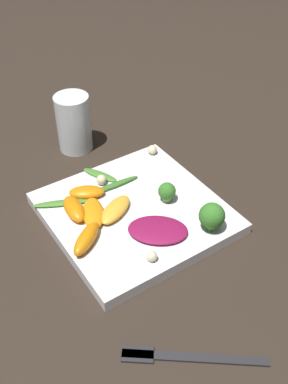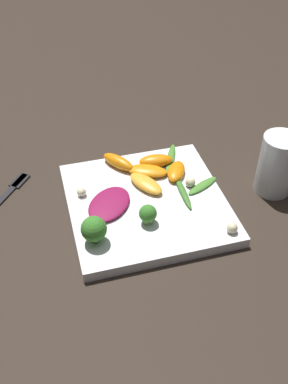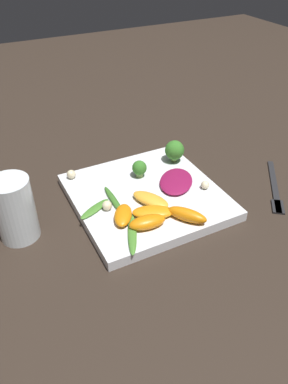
# 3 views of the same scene
# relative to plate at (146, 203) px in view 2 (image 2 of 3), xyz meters

# --- Properties ---
(ground_plane) EXTENTS (2.40, 2.40, 0.00)m
(ground_plane) POSITION_rel_plate_xyz_m (0.00, 0.00, -0.01)
(ground_plane) COLOR #2D231C
(plate) EXTENTS (0.26, 0.26, 0.02)m
(plate) POSITION_rel_plate_xyz_m (0.00, 0.00, 0.00)
(plate) COLOR white
(plate) RESTS_ON ground_plane
(drinking_glass) EXTENTS (0.06, 0.06, 0.11)m
(drinking_glass) POSITION_rel_plate_xyz_m (0.01, 0.23, 0.04)
(drinking_glass) COLOR white
(drinking_glass) RESTS_ON ground_plane
(fork) EXTENTS (0.15, 0.12, 0.01)m
(fork) POSITION_rel_plate_xyz_m (-0.09, -0.23, -0.01)
(fork) COLOR #262628
(fork) RESTS_ON ground_plane
(radicchio_leaf_0) EXTENTS (0.11, 0.10, 0.01)m
(radicchio_leaf_0) POSITION_rel_plate_xyz_m (0.00, -0.06, 0.01)
(radicchio_leaf_0) COLOR maroon
(radicchio_leaf_0) RESTS_ON plate
(orange_segment_0) EXTENTS (0.07, 0.06, 0.02)m
(orange_segment_0) POSITION_rel_plate_xyz_m (-0.10, -0.03, 0.02)
(orange_segment_0) COLOR orange
(orange_segment_0) RESTS_ON plate
(orange_segment_1) EXTENTS (0.06, 0.05, 0.02)m
(orange_segment_1) POSITION_rel_plate_xyz_m (-0.05, 0.07, 0.02)
(orange_segment_1) COLOR orange
(orange_segment_1) RESTS_ON plate
(orange_segment_2) EXTENTS (0.08, 0.06, 0.02)m
(orange_segment_2) POSITION_rel_plate_xyz_m (-0.03, 0.01, 0.02)
(orange_segment_2) COLOR #FCAD33
(orange_segment_2) RESTS_ON plate
(orange_segment_3) EXTENTS (0.06, 0.08, 0.02)m
(orange_segment_3) POSITION_rel_plate_xyz_m (-0.06, 0.02, 0.02)
(orange_segment_3) COLOR orange
(orange_segment_3) RESTS_ON plate
(orange_segment_4) EXTENTS (0.03, 0.06, 0.02)m
(orange_segment_4) POSITION_rel_plate_xyz_m (-0.08, 0.04, 0.02)
(orange_segment_4) COLOR orange
(orange_segment_4) RESTS_ON plate
(broccoli_floret_0) EXTENTS (0.04, 0.04, 0.05)m
(broccoli_floret_0) POSITION_rel_plate_xyz_m (0.07, -0.10, 0.03)
(broccoli_floret_0) COLOR #7A9E51
(broccoli_floret_0) RESTS_ON plate
(broccoli_floret_1) EXTENTS (0.03, 0.03, 0.03)m
(broccoli_floret_1) POSITION_rel_plate_xyz_m (0.05, -0.01, 0.03)
(broccoli_floret_1) COLOR #7A9E51
(broccoli_floret_1) RESTS_ON plate
(arugula_sprig_0) EXTENTS (0.09, 0.01, 0.01)m
(arugula_sprig_0) POSITION_rel_plate_xyz_m (0.00, 0.06, 0.01)
(arugula_sprig_0) COLOR #3D7528
(arugula_sprig_0) RESTS_ON plate
(arugula_sprig_1) EXTENTS (0.04, 0.07, 0.01)m
(arugula_sprig_1) POSITION_rel_plate_xyz_m (-0.01, 0.10, 0.01)
(arugula_sprig_1) COLOR #47842D
(arugula_sprig_1) RESTS_ON plate
(arugula_sprig_2) EXTENTS (0.09, 0.05, 0.01)m
(arugula_sprig_2) POSITION_rel_plate_xyz_m (-0.09, 0.07, 0.01)
(arugula_sprig_2) COLOR #47842D
(arugula_sprig_2) RESTS_ON plate
(macadamia_nut_0) EXTENTS (0.02, 0.02, 0.02)m
(macadamia_nut_0) POSITION_rel_plate_xyz_m (-0.01, 0.08, 0.02)
(macadamia_nut_0) COLOR beige
(macadamia_nut_0) RESTS_ON plate
(macadamia_nut_1) EXTENTS (0.02, 0.02, 0.02)m
(macadamia_nut_1) POSITION_rel_plate_xyz_m (-0.04, -0.10, 0.02)
(macadamia_nut_1) COLOR beige
(macadamia_nut_1) RESTS_ON plate
(macadamia_nut_2) EXTENTS (0.02, 0.02, 0.02)m
(macadamia_nut_2) POSITION_rel_plate_xyz_m (0.11, 0.11, 0.02)
(macadamia_nut_2) COLOR beige
(macadamia_nut_2) RESTS_ON plate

